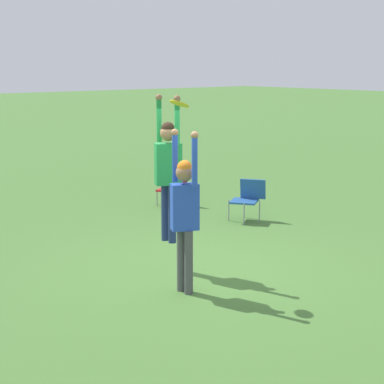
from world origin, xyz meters
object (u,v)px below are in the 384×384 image
person_defending (185,207)px  frisbee (179,104)px  camping_chair_2 (248,197)px  person_jumping (168,164)px  camping_chair_0 (173,185)px

person_defending → frisbee: bearing=-88.2°
frisbee → camping_chair_2: (-2.20, 3.55, -2.13)m
camping_chair_2 → frisbee: bearing=88.1°
person_jumping → camping_chair_2: bearing=50.6°
frisbee → camping_chair_0: bearing=142.9°
frisbee → camping_chair_2: bearing=121.8°
person_defending → camping_chair_2: size_ratio=2.70×
frisbee → camping_chair_0: size_ratio=0.33×
person_defending → camping_chair_0: (-4.57, 3.37, -0.75)m
person_jumping → person_defending: bearing=-90.0°
frisbee → camping_chair_0: 5.81m
person_defending → frisbee: (-0.25, 0.11, 1.39)m
person_defending → camping_chair_0: person_defending is taller
person_jumping → frisbee: (0.71, -0.35, 0.96)m
camping_chair_0 → camping_chair_2: (2.11, 0.29, 0.02)m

